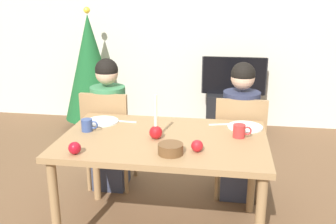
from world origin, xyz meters
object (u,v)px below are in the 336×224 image
Objects in this scene: tv at (234,76)px; christmas_tree at (90,67)px; candle_centerpiece at (156,130)px; person_left_child at (109,127)px; mug_left at (87,125)px; person_right_child at (240,134)px; apple_near_candle at (197,146)px; tv_stand at (232,112)px; mug_right at (240,131)px; bowl_walnuts at (171,149)px; dining_table at (164,149)px; plate_left at (102,121)px; apple_by_left_plate at (75,148)px; chair_right at (239,142)px; plate_right at (245,127)px; chair_left at (108,134)px.

christmas_tree reaches higher than tv.
person_left_child is at bearing 129.03° from candle_centerpiece.
person_left_child reaches higher than mug_left.
mug_left is (0.03, -0.60, 0.22)m from person_left_child.
person_right_child is 15.45× the size of apple_near_candle.
candle_centerpiece is (-0.54, -2.33, 0.57)m from tv_stand.
mug_right reaches higher than bowl_walnuts.
apple_near_candle reaches higher than dining_table.
tv is at bearing 76.87° from candle_centerpiece.
apple_by_left_plate reaches higher than plate_left.
bowl_walnuts is (0.68, -0.91, 0.21)m from person_left_child.
mug_left reaches higher than bowl_walnuts.
person_right_child is 1.67m from tv.
chair_right is at bearing 27.38° from mug_left.
mug_left is (-1.11, -0.25, 0.04)m from plate_right.
plate_right is at bearing -88.26° from tv_stand.
plate_left is (-1.01, -2.05, 0.52)m from tv_stand.
tv is (1.09, 1.69, 0.20)m from chair_left.
plate_right is (0.56, 0.29, 0.09)m from dining_table.
chair_left reaches higher than dining_table.
person_right_child is at bearing -88.64° from tv.
mug_right is 1.09m from apple_by_left_plate.
christmas_tree is 2.63m from apple_by_left_plate.
mug_left reaches higher than plate_right.
bowl_walnuts is (-0.41, -2.57, 0.54)m from tv_stand.
plate_left is at bearing 171.03° from mug_right.
dining_table is 11.06× the size of mug_right.
person_right_child is at bearing 20.45° from plate_left.
apple_near_candle is at bearing 21.26° from bowl_walnuts.
christmas_tree is (-1.83, 1.54, 0.28)m from chair_right.
chair_left reaches higher than apple_near_candle.
dining_table is 1.56× the size of chair_right.
mug_left is at bearing -86.54° from chair_left.
mug_left is 1.07m from mug_right.
person_right_child is 1.83× the size of tv_stand.
christmas_tree reaches higher than plate_left.
plate_left is at bearing -116.28° from tv.
apple_by_left_plate reaches higher than dining_table.
tv is at bearing 90.40° from mug_right.
mug_right is (-0.02, -0.56, 0.23)m from person_right_child.
chair_left is 3.53× the size of plate_right.
christmas_tree is 6.08× the size of plate_left.
christmas_tree is 2.78m from bowl_walnuts.
person_left_child and person_right_child have the same top height.
apple_by_left_plate is at bearing -110.34° from tv.
plate_left is 1.61× the size of bowl_walnuts.
mug_right reaches higher than plate_left.
candle_centerpiece reaches higher than bowl_walnuts.
person_left_child is 2.01m from tv_stand.
apple_by_left_plate is at bearing -136.71° from chair_right.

